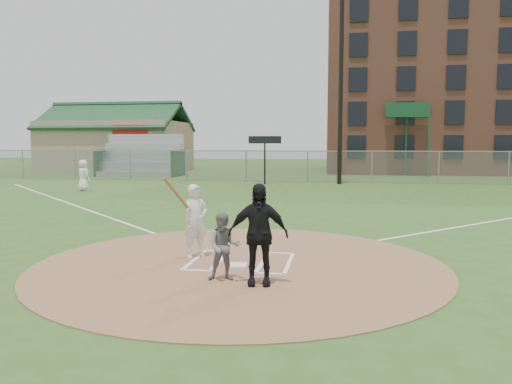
% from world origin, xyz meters
% --- Properties ---
extents(ground, '(140.00, 140.00, 0.00)m').
position_xyz_m(ground, '(0.00, 0.00, 0.00)').
color(ground, '#2C531C').
rests_on(ground, ground).
extents(dirt_circle, '(8.40, 8.40, 0.02)m').
position_xyz_m(dirt_circle, '(0.00, 0.00, 0.01)').
color(dirt_circle, '#976A47').
rests_on(dirt_circle, ground).
extents(home_plate, '(0.45, 0.45, 0.03)m').
position_xyz_m(home_plate, '(-0.02, -0.25, 0.03)').
color(home_plate, silver).
rests_on(home_plate, dirt_circle).
extents(foul_line_third, '(17.04, 17.04, 0.01)m').
position_xyz_m(foul_line_third, '(-9.00, 9.00, 0.01)').
color(foul_line_third, white).
rests_on(foul_line_third, ground).
extents(catcher, '(0.67, 0.56, 1.23)m').
position_xyz_m(catcher, '(-0.03, -1.31, 0.63)').
color(catcher, slate).
rests_on(catcher, dirt_circle).
extents(umpire, '(1.09, 0.56, 1.78)m').
position_xyz_m(umpire, '(0.62, -1.48, 0.91)').
color(umpire, black).
rests_on(umpire, dirt_circle).
extents(ondeck_player, '(0.94, 0.81, 1.63)m').
position_xyz_m(ondeck_player, '(-11.20, 14.24, 0.82)').
color(ondeck_player, white).
rests_on(ondeck_player, ground).
extents(batters_boxes, '(2.08, 1.88, 0.01)m').
position_xyz_m(batters_boxes, '(0.00, 0.15, 0.03)').
color(batters_boxes, white).
rests_on(batters_boxes, dirt_circle).
extents(batter_at_plate, '(0.86, 0.99, 1.78)m').
position_xyz_m(batter_at_plate, '(-1.05, 0.38, 0.82)').
color(batter_at_plate, silver).
rests_on(batter_at_plate, dirt_circle).
extents(outfield_fence, '(56.08, 0.08, 2.03)m').
position_xyz_m(outfield_fence, '(0.00, 22.00, 1.02)').
color(outfield_fence, slate).
rests_on(outfield_fence, ground).
extents(bleachers, '(6.08, 3.20, 3.20)m').
position_xyz_m(bleachers, '(-13.00, 26.20, 1.59)').
color(bleachers, '#B7BABF').
rests_on(bleachers, ground).
extents(clubhouse, '(12.20, 8.71, 6.23)m').
position_xyz_m(clubhouse, '(-18.00, 32.99, 2.39)').
color(clubhouse, tan).
rests_on(clubhouse, ground).
extents(brick_warehouse, '(30.00, 17.17, 15.00)m').
position_xyz_m(brick_warehouse, '(16.00, 37.96, 7.50)').
color(brick_warehouse, '#995542').
rests_on(brick_warehouse, ground).
extents(light_pole, '(1.20, 0.30, 12.22)m').
position_xyz_m(light_pole, '(2.00, 21.00, 6.61)').
color(light_pole, black).
rests_on(light_pole, ground).
extents(scoreboard_sign, '(2.00, 0.10, 2.93)m').
position_xyz_m(scoreboard_sign, '(-2.50, 20.20, 2.39)').
color(scoreboard_sign, black).
rests_on(scoreboard_sign, ground).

